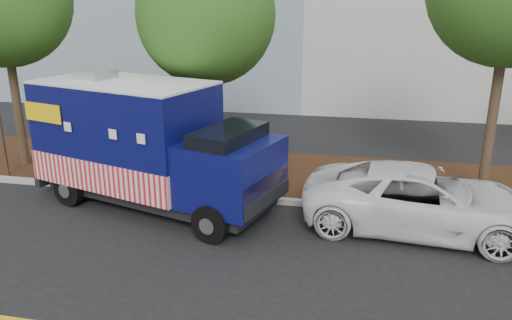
# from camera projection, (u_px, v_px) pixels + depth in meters

# --- Properties ---
(ground) EXTENTS (120.00, 120.00, 0.00)m
(ground) POSITION_uv_depth(u_px,v_px,m) (164.00, 217.00, 12.35)
(ground) COLOR black
(ground) RESTS_ON ground
(curb) EXTENTS (120.00, 0.18, 0.15)m
(curb) POSITION_uv_depth(u_px,v_px,m) (183.00, 193.00, 13.63)
(curb) COLOR #9E9E99
(curb) RESTS_ON ground
(mulch_strip) EXTENTS (120.00, 4.00, 0.15)m
(mulch_strip) POSITION_uv_depth(u_px,v_px,m) (206.00, 169.00, 15.59)
(mulch_strip) COLOR #331D0E
(mulch_strip) RESTS_ON ground
(tree_b) EXTENTS (3.96, 3.96, 6.68)m
(tree_b) POSITION_uv_depth(u_px,v_px,m) (206.00, 16.00, 14.10)
(tree_b) COLOR #38281C
(tree_b) RESTS_ON ground
(sign_post) EXTENTS (0.06, 0.06, 2.40)m
(sign_post) POSITION_uv_depth(u_px,v_px,m) (3.00, 141.00, 14.49)
(sign_post) COLOR #473828
(sign_post) RESTS_ON ground
(food_truck) EXTENTS (6.83, 4.08, 3.40)m
(food_truck) POSITION_uv_depth(u_px,v_px,m) (145.00, 147.00, 12.71)
(food_truck) COLOR black
(food_truck) RESTS_ON ground
(white_car) EXTENTS (5.54, 2.92, 1.49)m
(white_car) POSITION_uv_depth(u_px,v_px,m) (421.00, 200.00, 11.45)
(white_car) COLOR white
(white_car) RESTS_ON ground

